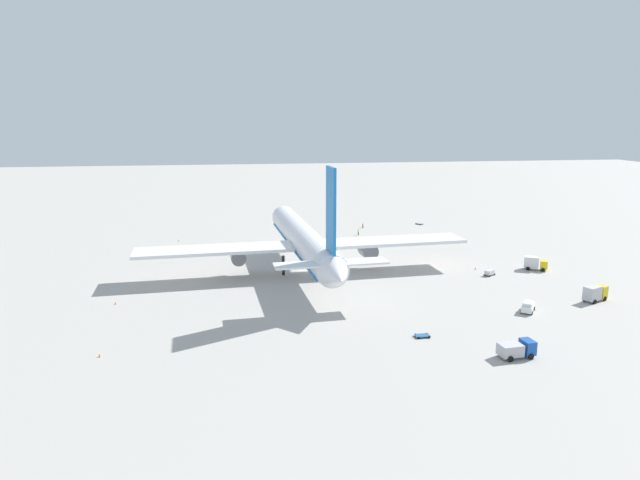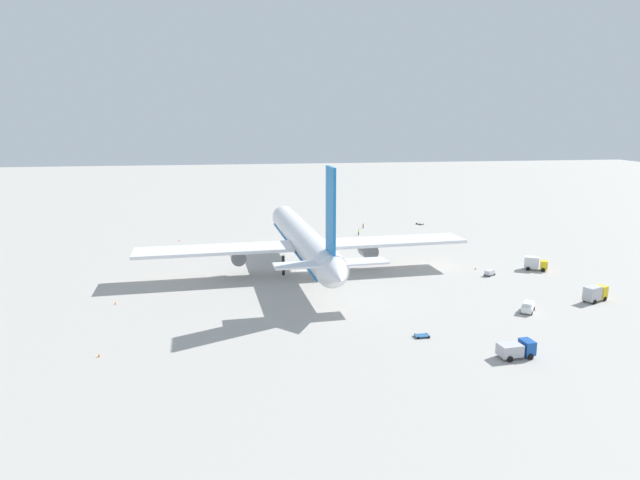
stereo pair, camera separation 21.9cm
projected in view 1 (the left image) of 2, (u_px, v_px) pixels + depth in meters
ground_plane at (303, 270)px, 131.94m from camera, size 600.00×600.00×0.00m
airliner at (304, 240)px, 129.04m from camera, size 70.17×75.60×26.49m
service_truck_0 at (595, 293)px, 109.56m from camera, size 4.07×5.72×3.10m
service_truck_1 at (535, 263)px, 131.97m from camera, size 4.41×5.59×3.09m
service_truck_2 at (517, 349)px, 84.12m from camera, size 3.17×5.61×2.54m
service_van at (528, 306)px, 103.75m from camera, size 4.56×4.07×1.97m
baggage_cart_0 at (490, 272)px, 127.45m from camera, size 2.72×3.20×1.26m
baggage_cart_1 at (422, 336)px, 92.02m from camera, size 1.53×2.99×0.40m
baggage_cart_2 at (419, 224)px, 187.50m from camera, size 2.94×2.44×0.40m
ground_worker_0 at (363, 226)px, 181.36m from camera, size 0.43×0.43×1.60m
ground_worker_1 at (358, 232)px, 170.53m from camera, size 0.55×0.55×1.77m
ground_worker_2 at (329, 230)px, 174.54m from camera, size 0.53×0.53×1.65m
traffic_cone_0 at (179, 240)px, 162.25m from camera, size 0.36×0.36×0.55m
traffic_cone_1 at (115, 303)px, 107.96m from camera, size 0.36×0.36×0.55m
traffic_cone_2 at (99, 355)px, 84.37m from camera, size 0.36×0.36×0.55m
traffic_cone_3 at (475, 268)px, 132.47m from camera, size 0.36×0.36×0.55m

